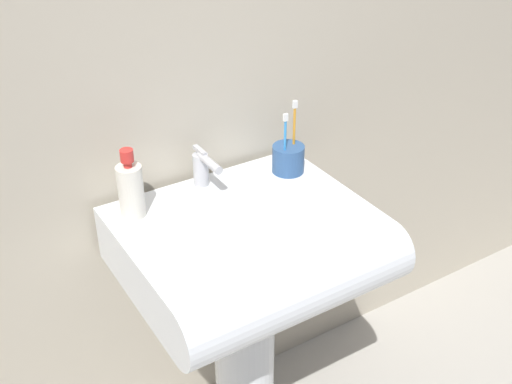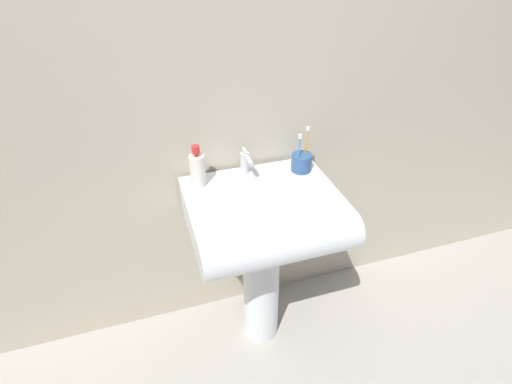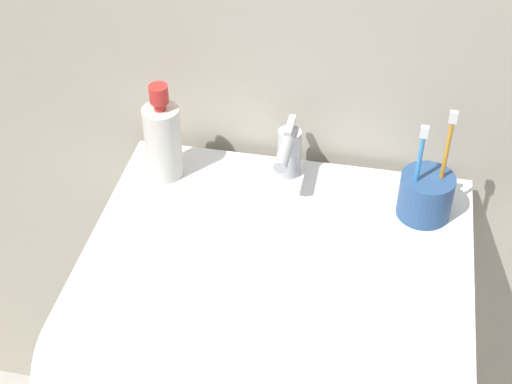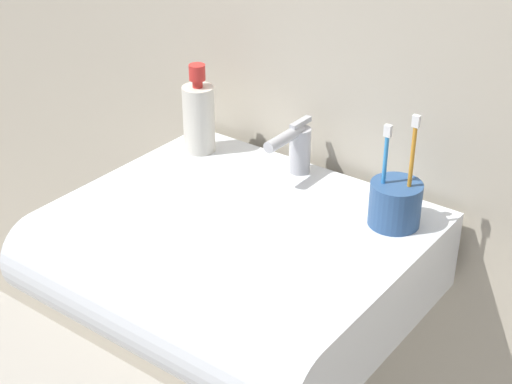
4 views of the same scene
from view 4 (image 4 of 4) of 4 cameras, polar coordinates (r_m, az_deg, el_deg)
name	(u,v)px [view 4 (image 4 of 4)]	position (r m, az deg, el deg)	size (l,w,h in m)	color
sink_basin	(227,264)	(1.36, -2.12, -5.25)	(0.61, 0.53, 0.15)	white
faucet	(296,147)	(1.47, 2.95, 3.32)	(0.04, 0.13, 0.11)	#B7B7BC
toothbrush_cup	(395,203)	(1.33, 10.09, -0.77)	(0.09, 0.09, 0.20)	#2D5184
soap_bottle	(199,116)	(1.56, -4.18, 5.51)	(0.06, 0.06, 0.18)	silver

